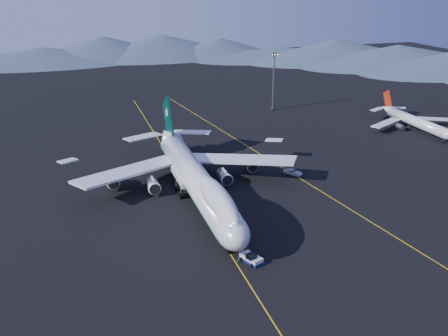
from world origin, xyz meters
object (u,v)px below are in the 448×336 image
object	(u,v)px
pushback_tug	(251,259)
floodlight_mast	(273,82)
service_van	(293,172)
second_jet	(414,121)
boeing_747	(196,178)

from	to	relation	value
pushback_tug	floodlight_mast	distance (m)	118.74
pushback_tug	service_van	size ratio (longest dim) A/B	0.97
pushback_tug	second_jet	bearing A→B (deg)	14.39
boeing_747	service_van	bearing A→B (deg)	15.27
pushback_tug	second_jet	size ratio (longest dim) A/B	0.13
boeing_747	pushback_tug	xyz separation A→B (m)	(3.00, -30.87, -5.17)
service_van	pushback_tug	bearing A→B (deg)	-163.74
service_van	floodlight_mast	world-z (taller)	floodlight_mast
second_jet	floodlight_mast	bearing A→B (deg)	149.60
service_van	second_jet	bearing A→B (deg)	-15.30
boeing_747	floodlight_mast	distance (m)	92.96
pushback_tug	floodlight_mast	xyz separation A→B (m)	(49.48, 107.37, 11.09)
service_van	boeing_747	bearing A→B (deg)	156.19
boeing_747	floodlight_mast	size ratio (longest dim) A/B	3.13
second_jet	service_van	bearing A→B (deg)	-138.00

